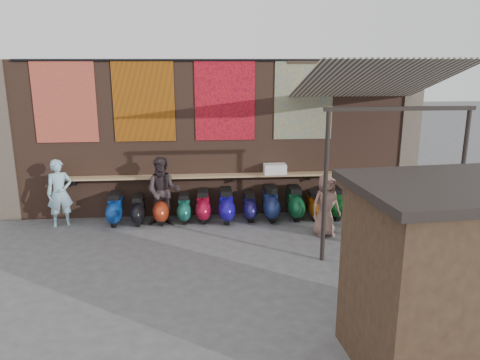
{
  "coord_description": "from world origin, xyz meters",
  "views": [
    {
      "loc": [
        -0.35,
        -9.31,
        4.0
      ],
      "look_at": [
        0.57,
        1.2,
        1.27
      ],
      "focal_mm": 35.0,
      "sensor_mm": 36.0,
      "label": 1
    }
  ],
  "objects_px": {
    "scooter_stool_7": "(271,203)",
    "shopper_tan": "(326,205)",
    "scooter_stool_4": "(203,206)",
    "scooter_stool_5": "(226,206)",
    "scooter_stool_0": "(115,209)",
    "shopper_grey": "(386,213)",
    "shelf_box": "(275,169)",
    "scooter_stool_1": "(139,210)",
    "market_stall": "(445,281)",
    "diner_left": "(60,193)",
    "scooter_stool_3": "(184,208)",
    "shopper_navy": "(379,202)",
    "scooter_stool_2": "(162,207)",
    "scooter_stool_6": "(250,206)",
    "scooter_stool_10": "(334,203)",
    "scooter_stool_8": "(295,203)",
    "diner_right": "(163,192)",
    "scooter_stool_9": "(314,205)"
  },
  "relations": [
    {
      "from": "scooter_stool_2",
      "to": "scooter_stool_10",
      "type": "height_order",
      "value": "scooter_stool_10"
    },
    {
      "from": "diner_left",
      "to": "shopper_navy",
      "type": "distance_m",
      "value": 7.69
    },
    {
      "from": "shelf_box",
      "to": "scooter_stool_2",
      "type": "relative_size",
      "value": 0.7
    },
    {
      "from": "scooter_stool_3",
      "to": "shopper_navy",
      "type": "distance_m",
      "value": 4.76
    },
    {
      "from": "market_stall",
      "to": "scooter_stool_4",
      "type": "bearing_deg",
      "value": 111.99
    },
    {
      "from": "scooter_stool_1",
      "to": "scooter_stool_8",
      "type": "xyz_separation_m",
      "value": [
        3.96,
        0.01,
        0.07
      ]
    },
    {
      "from": "scooter_stool_0",
      "to": "scooter_stool_9",
      "type": "xyz_separation_m",
      "value": [
        5.04,
        -0.04,
        -0.03
      ]
    },
    {
      "from": "scooter_stool_10",
      "to": "shopper_tan",
      "type": "distance_m",
      "value": 1.39
    },
    {
      "from": "scooter_stool_7",
      "to": "scooter_stool_10",
      "type": "bearing_deg",
      "value": -0.5
    },
    {
      "from": "scooter_stool_5",
      "to": "diner_left",
      "type": "distance_m",
      "value": 4.09
    },
    {
      "from": "scooter_stool_7",
      "to": "shopper_grey",
      "type": "xyz_separation_m",
      "value": [
        2.16,
        -2.12,
        0.39
      ]
    },
    {
      "from": "scooter_stool_4",
      "to": "scooter_stool_7",
      "type": "height_order",
      "value": "scooter_stool_7"
    },
    {
      "from": "shelf_box",
      "to": "scooter_stool_9",
      "type": "bearing_deg",
      "value": -18.91
    },
    {
      "from": "scooter_stool_7",
      "to": "shopper_tan",
      "type": "relative_size",
      "value": 0.61
    },
    {
      "from": "shopper_navy",
      "to": "shopper_grey",
      "type": "relative_size",
      "value": 0.92
    },
    {
      "from": "scooter_stool_0",
      "to": "scooter_stool_7",
      "type": "height_order",
      "value": "scooter_stool_7"
    },
    {
      "from": "scooter_stool_2",
      "to": "scooter_stool_7",
      "type": "xyz_separation_m",
      "value": [
        2.76,
        -0.02,
        0.04
      ]
    },
    {
      "from": "scooter_stool_10",
      "to": "market_stall",
      "type": "bearing_deg",
      "value": -92.85
    },
    {
      "from": "scooter_stool_7",
      "to": "shopper_tan",
      "type": "distance_m",
      "value": 1.68
    },
    {
      "from": "shopper_tan",
      "to": "scooter_stool_2",
      "type": "bearing_deg",
      "value": 145.91
    },
    {
      "from": "scooter_stool_0",
      "to": "shopper_grey",
      "type": "height_order",
      "value": "shopper_grey"
    },
    {
      "from": "scooter_stool_7",
      "to": "scooter_stool_9",
      "type": "height_order",
      "value": "scooter_stool_7"
    },
    {
      "from": "scooter_stool_0",
      "to": "diner_left",
      "type": "distance_m",
      "value": 1.38
    },
    {
      "from": "shelf_box",
      "to": "scooter_stool_5",
      "type": "relative_size",
      "value": 0.65
    },
    {
      "from": "scooter_stool_1",
      "to": "market_stall",
      "type": "distance_m",
      "value": 7.68
    },
    {
      "from": "scooter_stool_3",
      "to": "shelf_box",
      "type": "bearing_deg",
      "value": 6.25
    },
    {
      "from": "scooter_stool_3",
      "to": "shopper_tan",
      "type": "xyz_separation_m",
      "value": [
        3.29,
        -1.27,
        0.38
      ]
    },
    {
      "from": "scooter_stool_1",
      "to": "scooter_stool_4",
      "type": "bearing_deg",
      "value": 1.96
    },
    {
      "from": "scooter_stool_3",
      "to": "market_stall",
      "type": "bearing_deg",
      "value": -59.62
    },
    {
      "from": "scooter_stool_3",
      "to": "scooter_stool_5",
      "type": "bearing_deg",
      "value": -5.02
    },
    {
      "from": "scooter_stool_0",
      "to": "diner_left",
      "type": "bearing_deg",
      "value": 179.93
    },
    {
      "from": "scooter_stool_7",
      "to": "scooter_stool_8",
      "type": "xyz_separation_m",
      "value": [
        0.63,
        -0.0,
        -0.01
      ]
    },
    {
      "from": "scooter_stool_0",
      "to": "diner_right",
      "type": "relative_size",
      "value": 0.48
    },
    {
      "from": "scooter_stool_1",
      "to": "scooter_stool_7",
      "type": "bearing_deg",
      "value": 0.24
    },
    {
      "from": "scooter_stool_2",
      "to": "scooter_stool_6",
      "type": "height_order",
      "value": "scooter_stool_2"
    },
    {
      "from": "scooter_stool_4",
      "to": "scooter_stool_5",
      "type": "distance_m",
      "value": 0.59
    },
    {
      "from": "shopper_grey",
      "to": "scooter_stool_6",
      "type": "bearing_deg",
      "value": -26.63
    },
    {
      "from": "scooter_stool_1",
      "to": "scooter_stool_5",
      "type": "bearing_deg",
      "value": -1.06
    },
    {
      "from": "scooter_stool_6",
      "to": "market_stall",
      "type": "bearing_deg",
      "value": -72.63
    },
    {
      "from": "scooter_stool_7",
      "to": "diner_left",
      "type": "relative_size",
      "value": 0.54
    },
    {
      "from": "scooter_stool_9",
      "to": "diner_left",
      "type": "bearing_deg",
      "value": 179.66
    },
    {
      "from": "scooter_stool_1",
      "to": "scooter_stool_3",
      "type": "distance_m",
      "value": 1.14
    },
    {
      "from": "scooter_stool_5",
      "to": "shopper_tan",
      "type": "xyz_separation_m",
      "value": [
        2.24,
        -1.18,
        0.32
      ]
    },
    {
      "from": "shopper_grey",
      "to": "shopper_tan",
      "type": "bearing_deg",
      "value": -27.72
    },
    {
      "from": "diner_left",
      "to": "market_stall",
      "type": "relative_size",
      "value": 0.69
    },
    {
      "from": "scooter_stool_1",
      "to": "scooter_stool_6",
      "type": "distance_m",
      "value": 2.8
    },
    {
      "from": "scooter_stool_4",
      "to": "shopper_tan",
      "type": "xyz_separation_m",
      "value": [
        2.82,
        -1.28,
        0.34
      ]
    },
    {
      "from": "shopper_navy",
      "to": "scooter_stool_1",
      "type": "bearing_deg",
      "value": -11.06
    },
    {
      "from": "scooter_stool_3",
      "to": "scooter_stool_7",
      "type": "height_order",
      "value": "scooter_stool_7"
    },
    {
      "from": "scooter_stool_7",
      "to": "diner_left",
      "type": "height_order",
      "value": "diner_left"
    }
  ]
}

